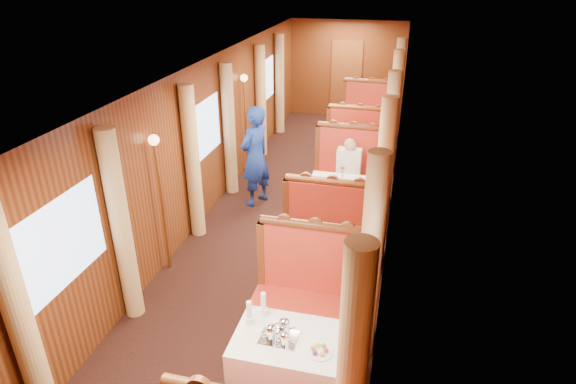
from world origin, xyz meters
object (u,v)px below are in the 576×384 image
(steward, at_px, (255,156))
(fruit_plate, at_px, (319,351))
(banquette_mid_aft, at_px, (350,176))
(teapot_right, at_px, (284,340))
(banquette_far_fwd, at_px, (359,147))
(banquette_mid_fwd, at_px, (332,233))
(table_mid, at_px, (342,204))
(teapot_back, at_px, (284,329))
(teapot_left, at_px, (271,335))
(tea_tray, at_px, (279,338))
(rose_vase_far, at_px, (363,110))
(passenger, at_px, (349,166))
(table_near, at_px, (290,368))
(table_far, at_px, (363,134))
(banquette_far_aft, at_px, (368,118))
(banquette_near_aft, at_px, (311,298))
(rose_vase_mid, at_px, (342,171))

(steward, bearing_deg, fruit_plate, 49.26)
(banquette_mid_aft, bearing_deg, steward, -159.53)
(teapot_right, bearing_deg, banquette_far_fwd, 96.05)
(banquette_mid_fwd, height_order, teapot_right, banquette_mid_fwd)
(banquette_mid_aft, bearing_deg, table_mid, -90.00)
(banquette_mid_fwd, relative_size, teapot_back, 7.66)
(teapot_left, bearing_deg, banquette_mid_fwd, 71.65)
(tea_tray, distance_m, rose_vase_far, 6.99)
(rose_vase_far, height_order, passenger, passenger)
(teapot_left, height_order, steward, steward)
(table_near, xyz_separation_m, teapot_left, (-0.16, -0.07, 0.44))
(banquette_mid_fwd, height_order, rose_vase_far, banquette_mid_fwd)
(table_far, distance_m, banquette_far_fwd, 1.02)
(banquette_mid_fwd, xyz_separation_m, steward, (-1.55, 1.45, 0.45))
(banquette_far_fwd, relative_size, steward, 0.77)
(banquette_far_fwd, distance_m, banquette_far_aft, 2.03)
(teapot_back, distance_m, fruit_plate, 0.39)
(teapot_left, bearing_deg, rose_vase_far, 74.26)
(table_mid, height_order, banquette_far_aft, banquette_far_aft)
(banquette_mid_aft, xyz_separation_m, teapot_left, (-0.16, -4.59, 0.40))
(table_mid, xyz_separation_m, teapot_right, (-0.03, -3.60, 0.43))
(tea_tray, bearing_deg, passenger, 88.62)
(table_far, bearing_deg, passenger, -90.00)
(teapot_back, bearing_deg, table_near, -24.98)
(fruit_plate, bearing_deg, table_mid, 94.61)
(banquette_far_fwd, xyz_separation_m, steward, (-1.55, -2.05, 0.45))
(teapot_back, bearing_deg, table_mid, 90.90)
(passenger, bearing_deg, table_far, 90.00)
(banquette_mid_fwd, distance_m, banquette_far_fwd, 3.50)
(table_near, bearing_deg, banquette_mid_aft, 90.00)
(banquette_far_aft, relative_size, teapot_right, 9.68)
(banquette_mid_aft, relative_size, teapot_right, 9.68)
(banquette_far_fwd, relative_size, fruit_plate, 5.61)
(table_near, distance_m, banquette_far_fwd, 5.99)
(table_near, distance_m, passenger, 4.23)
(banquette_mid_aft, distance_m, steward, 1.72)
(table_far, distance_m, teapot_left, 7.09)
(banquette_near_aft, height_order, banquette_mid_fwd, same)
(table_near, xyz_separation_m, tea_tray, (-0.10, -0.03, 0.38))
(banquette_far_aft, xyz_separation_m, teapot_left, (-0.16, -8.09, 0.40))
(tea_tray, xyz_separation_m, teapot_left, (-0.06, -0.04, 0.06))
(banquette_mid_aft, relative_size, table_far, 1.28)
(banquette_far_aft, bearing_deg, banquette_mid_aft, -90.00)
(table_far, height_order, banquette_far_fwd, banquette_far_fwd)
(fruit_plate, xyz_separation_m, steward, (-1.84, 4.04, 0.10))
(banquette_mid_aft, distance_m, banquette_far_fwd, 1.47)
(passenger, bearing_deg, teapot_left, -92.16)
(banquette_far_fwd, bearing_deg, teapot_left, -91.53)
(teapot_right, bearing_deg, banquette_far_aft, 96.12)
(rose_vase_mid, relative_size, passenger, 0.47)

